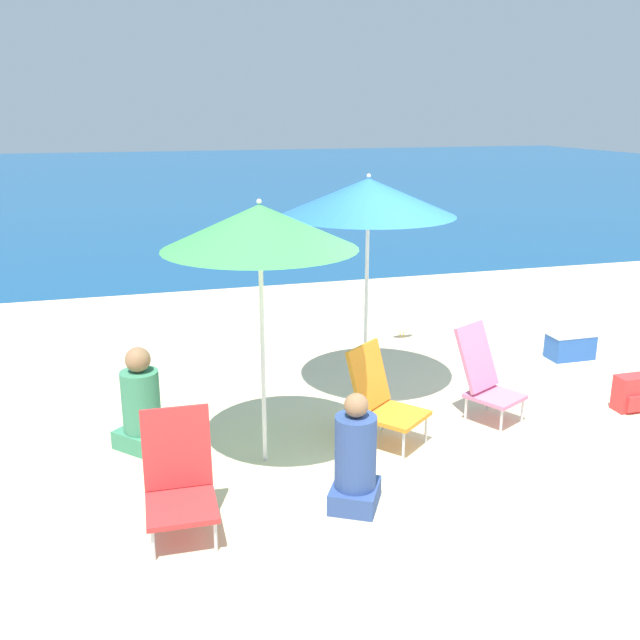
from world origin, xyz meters
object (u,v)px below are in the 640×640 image
at_px(beach_umbrella_green, 260,227).
at_px(beach_chair_pink, 485,374).
at_px(beach_chair_orange, 381,396).
at_px(seagull, 403,327).
at_px(beach_chair_red, 179,476).
at_px(person_seated_near, 141,407).
at_px(backpack_red, 631,394).
at_px(cooler_box, 570,344).
at_px(beach_umbrella_blue, 368,197).
at_px(person_seated_far, 355,461).

xyz_separation_m(beach_umbrella_green, beach_chair_pink, (2.14, 0.27, -1.51)).
height_order(beach_chair_orange, seagull, beach_chair_orange).
xyz_separation_m(beach_chair_red, person_seated_near, (-0.20, 1.32, -0.02)).
bearing_deg(beach_chair_pink, beach_chair_orange, 162.42).
xyz_separation_m(backpack_red, cooler_box, (0.34, 1.46, 0.01)).
bearing_deg(beach_chair_red, cooler_box, 27.85).
bearing_deg(seagull, beach_umbrella_blue, -123.48).
distance_m(beach_chair_red, seagull, 4.74).
height_order(person_seated_near, cooler_box, person_seated_near).
xyz_separation_m(beach_chair_pink, beach_chair_red, (-2.90, -1.08, -0.04)).
xyz_separation_m(person_seated_far, cooler_box, (3.44, 2.37, -0.18)).
distance_m(beach_chair_pink, cooler_box, 2.18).
distance_m(beach_chair_red, cooler_box, 5.22).
relative_size(beach_chair_red, seagull, 3.09).
relative_size(backpack_red, cooler_box, 0.66).
bearing_deg(beach_chair_pink, cooler_box, 6.51).
relative_size(beach_chair_red, backpack_red, 2.40).
xyz_separation_m(beach_chair_pink, person_seated_far, (-1.65, -1.15, -0.07)).
bearing_deg(seagull, backpack_red, -65.52).
xyz_separation_m(beach_chair_pink, seagull, (0.21, 2.48, -0.29)).
distance_m(beach_chair_pink, person_seated_near, 3.10).
relative_size(person_seated_far, cooler_box, 1.67).
relative_size(person_seated_far, backpack_red, 2.54).
height_order(beach_umbrella_blue, beach_chair_orange, beach_umbrella_blue).
bearing_deg(beach_chair_red, person_seated_far, -1.39).
relative_size(beach_umbrella_green, backpack_red, 6.20).
bearing_deg(beach_chair_orange, person_seated_near, 128.65).
bearing_deg(backpack_red, cooler_box, 77.03).
bearing_deg(beach_umbrella_blue, backpack_red, -24.72).
distance_m(person_seated_far, cooler_box, 4.18).
bearing_deg(cooler_box, beach_umbrella_green, -159.16).
height_order(cooler_box, seagull, cooler_box).
height_order(beach_umbrella_green, person_seated_far, beach_umbrella_green).
bearing_deg(person_seated_near, beach_chair_orange, -54.96).
bearing_deg(person_seated_far, cooler_box, 64.01).
height_order(beach_chair_orange, person_seated_near, person_seated_near).
bearing_deg(cooler_box, beach_umbrella_blue, -171.77).
bearing_deg(person_seated_near, beach_umbrella_blue, -27.38).
bearing_deg(beach_umbrella_green, person_seated_near, 151.65).
height_order(beach_umbrella_green, beach_chair_orange, beach_umbrella_green).
bearing_deg(beach_umbrella_green, seagull, 49.55).
relative_size(person_seated_far, seagull, 3.27).
height_order(beach_chair_red, seagull, beach_chair_red).
distance_m(beach_chair_red, person_seated_far, 1.25).
bearing_deg(beach_umbrella_green, beach_chair_pink, 7.23).
relative_size(beach_umbrella_blue, beach_chair_pink, 2.53).
xyz_separation_m(beach_umbrella_blue, beach_chair_pink, (0.88, -0.84, -1.56)).
xyz_separation_m(beach_chair_pink, cooler_box, (1.79, 1.22, -0.25)).
bearing_deg(backpack_red, beach_chair_orange, 179.23).
relative_size(beach_chair_orange, person_seated_near, 0.94).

